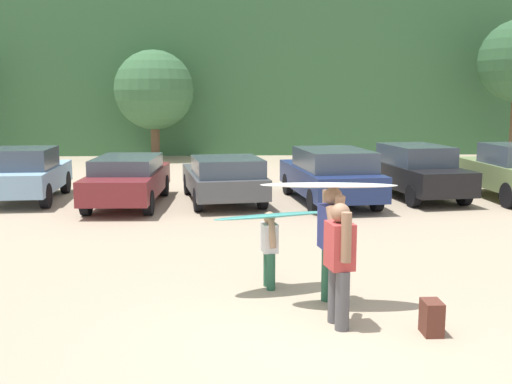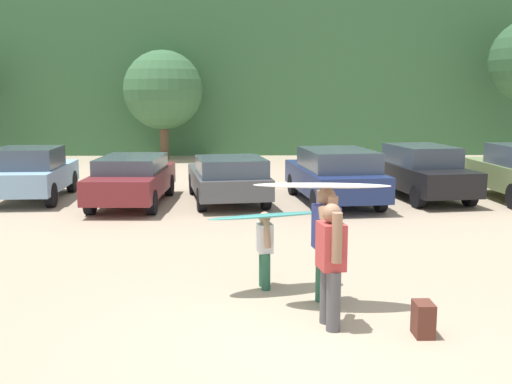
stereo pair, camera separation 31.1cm
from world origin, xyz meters
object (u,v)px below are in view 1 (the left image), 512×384
at_px(parked_car_maroon, 128,179).
at_px(parked_car_black, 416,171).
at_px(parked_car_sky_blue, 25,174).
at_px(person_child, 269,245).
at_px(person_adult, 332,239).
at_px(surfboard_white, 329,185).
at_px(person_companion, 339,258).
at_px(surfboard_teal, 273,216).
at_px(parked_car_dark_gray, 224,178).
at_px(parked_car_navy, 330,174).
at_px(backpack_dropped, 432,318).

bearing_deg(parked_car_maroon, parked_car_black, -82.79).
relative_size(parked_car_sky_blue, person_child, 3.26).
bearing_deg(parked_car_maroon, parked_car_sky_blue, 78.06).
height_order(person_adult, surfboard_white, surfboard_white).
height_order(person_companion, surfboard_white, surfboard_white).
bearing_deg(surfboard_teal, person_child, -89.77).
bearing_deg(surfboard_white, person_companion, 97.50).
xyz_separation_m(person_child, person_companion, (0.82, -1.67, 0.24)).
bearing_deg(parked_car_black, parked_car_sky_blue, 82.06).
bearing_deg(parked_car_dark_gray, surfboard_teal, 176.84).
distance_m(parked_car_black, person_child, 9.83).
xyz_separation_m(parked_car_navy, person_child, (-2.27, -7.70, -0.12)).
height_order(person_adult, surfboard_teal, person_adult).
relative_size(parked_car_sky_blue, backpack_dropped, 9.12).
bearing_deg(parked_car_navy, surfboard_white, 163.35).
relative_size(surfboard_white, surfboard_teal, 0.99).
bearing_deg(surfboard_white, parked_car_black, -109.79).
distance_m(parked_car_sky_blue, parked_car_black, 11.60).
bearing_deg(person_child, surfboard_teal, 97.92).
xyz_separation_m(parked_car_sky_blue, backpack_dropped, (8.57, -10.39, -0.59)).
height_order(parked_car_dark_gray, person_adult, person_adult).
bearing_deg(parked_car_maroon, person_adult, -151.01).
height_order(person_child, surfboard_white, surfboard_white).
xyz_separation_m(parked_car_sky_blue, parked_car_maroon, (3.10, -0.75, -0.06)).
height_order(parked_car_maroon, surfboard_white, surfboard_white).
bearing_deg(parked_car_navy, parked_car_sky_blue, 78.79).
distance_m(parked_car_navy, person_child, 8.03).
bearing_deg(surfboard_teal, parked_car_maroon, -83.31).
bearing_deg(surfboard_teal, person_companion, 99.13).
bearing_deg(parked_car_sky_blue, parked_car_dark_gray, -98.23).
xyz_separation_m(parked_car_black, backpack_dropped, (-3.03, -10.47, -0.60)).
distance_m(parked_car_sky_blue, parked_car_dark_gray, 5.82).
relative_size(person_companion, backpack_dropped, 3.75).
bearing_deg(parked_car_dark_gray, parked_car_navy, -102.37).
distance_m(parked_car_sky_blue, person_adult, 11.82).
height_order(parked_car_navy, person_companion, person_companion).
bearing_deg(surfboard_white, backpack_dropped, 142.51).
distance_m(parked_car_sky_blue, parked_car_maroon, 3.19).
bearing_deg(surfboard_teal, backpack_dropped, 118.28).
bearing_deg(parked_car_sky_blue, parked_car_maroon, -106.87).
xyz_separation_m(parked_car_maroon, parked_car_navy, (5.76, 0.07, 0.08)).
relative_size(parked_car_dark_gray, surfboard_white, 2.31).
bearing_deg(parked_car_maroon, surfboard_white, -151.86).
xyz_separation_m(parked_car_maroon, person_adult, (4.36, -8.42, 0.24)).
distance_m(person_child, backpack_dropped, 2.87).
bearing_deg(person_child, parked_car_maroon, -75.51).
bearing_deg(parked_car_maroon, person_child, -153.81).
bearing_deg(parked_car_black, person_adult, 147.53).
relative_size(parked_car_maroon, parked_car_navy, 0.95).
distance_m(parked_car_sky_blue, parked_car_navy, 8.88).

